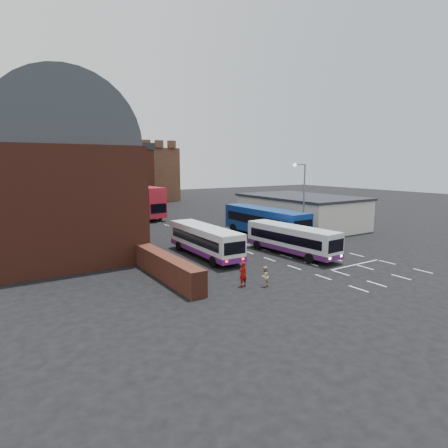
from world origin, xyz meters
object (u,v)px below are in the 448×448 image
street_lamp (302,194)px  pedestrian_beige (265,276)px  pedestrian_red (243,274)px  bus_white_inbound (291,238)px  bus_red_double (140,201)px  bus_white_outbound (205,239)px  bus_blue (265,220)px

street_lamp → pedestrian_beige: 17.46m
pedestrian_red → pedestrian_beige: bearing=141.8°
pedestrian_red → pedestrian_beige: 1.53m
pedestrian_red → pedestrian_beige: size_ratio=1.24×
bus_white_inbound → pedestrian_red: (-9.26, -5.08, -0.73)m
bus_white_inbound → street_lamp: size_ratio=1.18×
bus_red_double → pedestrian_red: size_ratio=7.19×
bus_white_outbound → bus_white_inbound: bus_white_outbound is taller
bus_red_double → street_lamp: (8.76, -27.13, 2.51)m
bus_white_outbound → bus_white_inbound: (7.22, -3.87, -0.04)m
pedestrian_red → bus_white_outbound: bearing=-107.2°
bus_white_inbound → bus_blue: bus_blue is taller
bus_white_outbound → bus_blue: (10.35, 4.02, 0.37)m
bus_white_inbound → street_lamp: (5.43, 4.30, 3.57)m
pedestrian_beige → pedestrian_red: bearing=-48.5°
street_lamp → pedestrian_beige: street_lamp is taller
bus_white_outbound → pedestrian_beige: bearing=-93.0°
bus_red_double → pedestrian_beige: size_ratio=8.91×
bus_red_double → pedestrian_beige: bearing=77.9°
street_lamp → bus_red_double: bearing=107.9°
bus_red_double → pedestrian_beige: (-4.66, -37.35, -1.96)m
bus_blue → street_lamp: street_lamp is taller
bus_white_inbound → bus_red_double: 31.63m
bus_white_inbound → pedestrian_beige: bus_white_inbound is taller
bus_red_double → pedestrian_red: 37.03m
bus_red_double → street_lamp: bearing=102.9°
pedestrian_red → street_lamp: bearing=-151.8°
bus_red_double → street_lamp: street_lamp is taller
bus_white_outbound → pedestrian_beige: 9.87m
bus_blue → bus_red_double: size_ratio=0.99×
bus_blue → pedestrian_beige: bearing=51.8°
bus_blue → street_lamp: (2.30, -3.58, 3.16)m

